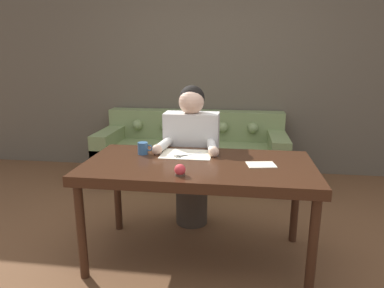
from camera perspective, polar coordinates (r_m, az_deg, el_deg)
ground_plane at (r=2.69m, az=-0.84°, el=-18.28°), size 16.00×16.00×0.00m
wall_back at (r=4.37m, az=3.43°, el=12.40°), size 8.00×0.06×2.60m
dining_table at (r=2.40m, az=1.07°, el=-4.73°), size 1.58×0.80×0.74m
couch at (r=4.12m, az=0.04°, el=-1.92°), size 2.18×0.86×0.80m
person at (r=2.93m, az=-0.07°, el=-1.86°), size 0.51×0.56×1.22m
pattern_paper_main at (r=2.56m, az=-0.93°, el=-1.72°), size 0.38×0.27×0.00m
pattern_paper_offcut at (r=2.37m, az=11.44°, el=-3.39°), size 0.21×0.17×0.00m
scissors at (r=2.52m, az=-1.29°, el=-1.99°), size 0.22×0.18×0.01m
mug at (r=2.59m, az=-8.15°, el=-0.70°), size 0.11×0.08×0.09m
pin_cushion at (r=2.12m, az=-2.12°, el=-4.39°), size 0.07×0.07×0.07m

